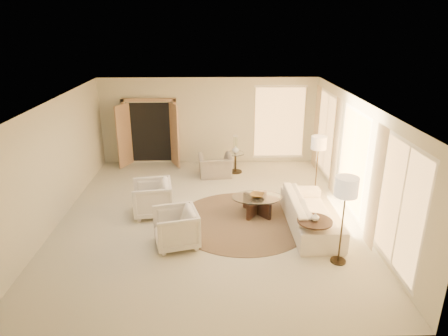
{
  "coord_description": "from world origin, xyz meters",
  "views": [
    {
      "loc": [
        0.17,
        -8.7,
        4.47
      ],
      "look_at": [
        0.4,
        0.4,
        1.1
      ],
      "focal_mm": 32.0,
      "sensor_mm": 36.0,
      "label": 1
    }
  ],
  "objects_px": {
    "armchair_left": "(152,197)",
    "end_table": "(314,230)",
    "bowl": "(257,195)",
    "end_vase": "(315,217)",
    "side_vase": "(235,149)",
    "floor_lamp_near": "(319,146)",
    "sofa": "(311,213)",
    "accent_chair": "(215,162)",
    "armchair_right": "(176,226)",
    "side_table": "(235,161)",
    "coffee_table": "(257,203)",
    "floor_lamp_far": "(346,191)"
  },
  "relations": [
    {
      "from": "floor_lamp_far",
      "to": "end_vase",
      "type": "height_order",
      "value": "floor_lamp_far"
    },
    {
      "from": "armchair_left",
      "to": "side_table",
      "type": "bearing_deg",
      "value": 133.89
    },
    {
      "from": "side_table",
      "to": "floor_lamp_near",
      "type": "bearing_deg",
      "value": -40.59
    },
    {
      "from": "end_table",
      "to": "floor_lamp_near",
      "type": "distance_m",
      "value": 3.01
    },
    {
      "from": "bowl",
      "to": "accent_chair",
      "type": "bearing_deg",
      "value": 111.29
    },
    {
      "from": "accent_chair",
      "to": "side_table",
      "type": "bearing_deg",
      "value": -158.93
    },
    {
      "from": "armchair_right",
      "to": "end_table",
      "type": "relative_size",
      "value": 1.25
    },
    {
      "from": "accent_chair",
      "to": "side_vase",
      "type": "relative_size",
      "value": 4.42
    },
    {
      "from": "bowl",
      "to": "end_vase",
      "type": "bearing_deg",
      "value": -59.06
    },
    {
      "from": "coffee_table",
      "to": "side_vase",
      "type": "height_order",
      "value": "side_vase"
    },
    {
      "from": "armchair_left",
      "to": "side_vase",
      "type": "height_order",
      "value": "armchair_left"
    },
    {
      "from": "sofa",
      "to": "end_vase",
      "type": "height_order",
      "value": "end_vase"
    },
    {
      "from": "accent_chair",
      "to": "end_vase",
      "type": "distance_m",
      "value": 4.69
    },
    {
      "from": "floor_lamp_near",
      "to": "armchair_right",
      "type": "bearing_deg",
      "value": -144.66
    },
    {
      "from": "end_table",
      "to": "side_vase",
      "type": "xyz_separation_m",
      "value": [
        -1.37,
        4.55,
        0.28
      ]
    },
    {
      "from": "armchair_left",
      "to": "floor_lamp_near",
      "type": "bearing_deg",
      "value": 95.22
    },
    {
      "from": "floor_lamp_far",
      "to": "end_vase",
      "type": "distance_m",
      "value": 0.98
    },
    {
      "from": "accent_chair",
      "to": "end_table",
      "type": "xyz_separation_m",
      "value": [
        2.0,
        -4.23,
        0.03
      ]
    },
    {
      "from": "bowl",
      "to": "end_table",
      "type": "bearing_deg",
      "value": -59.06
    },
    {
      "from": "armchair_left",
      "to": "end_table",
      "type": "bearing_deg",
      "value": 55.51
    },
    {
      "from": "armchair_right",
      "to": "side_table",
      "type": "relative_size",
      "value": 1.4
    },
    {
      "from": "armchair_right",
      "to": "coffee_table",
      "type": "distance_m",
      "value": 2.33
    },
    {
      "from": "accent_chair",
      "to": "side_table",
      "type": "relative_size",
      "value": 1.57
    },
    {
      "from": "end_vase",
      "to": "bowl",
      "type": "bearing_deg",
      "value": 120.94
    },
    {
      "from": "bowl",
      "to": "side_table",
      "type": "bearing_deg",
      "value": 97.45
    },
    {
      "from": "coffee_table",
      "to": "side_table",
      "type": "xyz_separation_m",
      "value": [
        -0.38,
        2.89,
        0.1
      ]
    },
    {
      "from": "accent_chair",
      "to": "end_vase",
      "type": "height_order",
      "value": "accent_chair"
    },
    {
      "from": "sofa",
      "to": "accent_chair",
      "type": "xyz_separation_m",
      "value": [
        -2.16,
        3.27,
        0.07
      ]
    },
    {
      "from": "floor_lamp_near",
      "to": "side_vase",
      "type": "relative_size",
      "value": 7.31
    },
    {
      "from": "sofa",
      "to": "side_table",
      "type": "distance_m",
      "value": 3.9
    },
    {
      "from": "armchair_right",
      "to": "coffee_table",
      "type": "height_order",
      "value": "armchair_right"
    },
    {
      "from": "armchair_left",
      "to": "accent_chair",
      "type": "xyz_separation_m",
      "value": [
        1.54,
        2.53,
        -0.03
      ]
    },
    {
      "from": "armchair_left",
      "to": "side_vase",
      "type": "relative_size",
      "value": 4.14
    },
    {
      "from": "armchair_left",
      "to": "end_table",
      "type": "height_order",
      "value": "armchair_left"
    },
    {
      "from": "sofa",
      "to": "floor_lamp_far",
      "type": "height_order",
      "value": "floor_lamp_far"
    },
    {
      "from": "coffee_table",
      "to": "end_vase",
      "type": "bearing_deg",
      "value": -59.06
    },
    {
      "from": "sofa",
      "to": "end_table",
      "type": "distance_m",
      "value": 0.98
    },
    {
      "from": "accent_chair",
      "to": "floor_lamp_far",
      "type": "height_order",
      "value": "floor_lamp_far"
    },
    {
      "from": "armchair_right",
      "to": "floor_lamp_near",
      "type": "xyz_separation_m",
      "value": [
        3.55,
        2.52,
        0.96
      ]
    },
    {
      "from": "side_vase",
      "to": "end_table",
      "type": "bearing_deg",
      "value": -73.19
    },
    {
      "from": "sofa",
      "to": "bowl",
      "type": "relative_size",
      "value": 7.5
    },
    {
      "from": "end_table",
      "to": "floor_lamp_near",
      "type": "xyz_separation_m",
      "value": [
        0.71,
        2.76,
        0.94
      ]
    },
    {
      "from": "bowl",
      "to": "end_vase",
      "type": "xyz_separation_m",
      "value": [
        1.0,
        -1.66,
        0.26
      ]
    },
    {
      "from": "armchair_left",
      "to": "floor_lamp_near",
      "type": "xyz_separation_m",
      "value": [
        4.25,
        1.06,
        0.94
      ]
    },
    {
      "from": "bowl",
      "to": "side_vase",
      "type": "bearing_deg",
      "value": 97.45
    },
    {
      "from": "end_table",
      "to": "side_vase",
      "type": "distance_m",
      "value": 4.76
    },
    {
      "from": "armchair_left",
      "to": "bowl",
      "type": "distance_m",
      "value": 2.55
    },
    {
      "from": "end_table",
      "to": "side_table",
      "type": "xyz_separation_m",
      "value": [
        -1.37,
        4.55,
        -0.08
      ]
    },
    {
      "from": "armchair_left",
      "to": "bowl",
      "type": "bearing_deg",
      "value": 80.27
    },
    {
      "from": "floor_lamp_near",
      "to": "accent_chair",
      "type": "bearing_deg",
      "value": 151.52
    }
  ]
}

